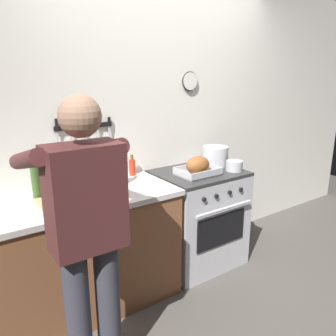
{
  "coord_description": "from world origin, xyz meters",
  "views": [
    {
      "loc": [
        -1.67,
        -1.24,
        1.76
      ],
      "look_at": [
        -0.22,
        0.85,
        1.04
      ],
      "focal_mm": 36.19,
      "sensor_mm": 36.0,
      "label": 1
    }
  ],
  "objects": [
    {
      "name": "ground_plane",
      "position": [
        0.0,
        0.0,
        0.0
      ],
      "size": [
        8.0,
        8.0,
        0.0
      ],
      "primitive_type": "plane",
      "color": "#4C4742"
    },
    {
      "name": "wall_back",
      "position": [
        -0.0,
        1.35,
        1.3
      ],
      "size": [
        6.0,
        0.13,
        2.6
      ],
      "color": "white",
      "rests_on": "ground"
    },
    {
      "name": "counter_block",
      "position": [
        -1.21,
        0.99,
        0.46
      ],
      "size": [
        2.03,
        0.65,
        0.9
      ],
      "color": "brown",
      "rests_on": "ground"
    },
    {
      "name": "stove",
      "position": [
        0.22,
        0.99,
        0.45
      ],
      "size": [
        0.76,
        0.67,
        0.9
      ],
      "color": "#BCBCC1",
      "rests_on": "ground"
    },
    {
      "name": "person_cook",
      "position": [
        -1.09,
        0.35,
        0.95
      ],
      "size": [
        0.51,
        0.63,
        1.66
      ],
      "rotation": [
        0.0,
        0.0,
        1.56
      ],
      "color": "#383842",
      "rests_on": "ground"
    },
    {
      "name": "roasting_pan",
      "position": [
        0.14,
        0.92,
        0.97
      ],
      "size": [
        0.35,
        0.26,
        0.17
      ],
      "color": "#B7B7BC",
      "rests_on": "stove"
    },
    {
      "name": "stock_pot",
      "position": [
        0.48,
        1.06,
        0.99
      ],
      "size": [
        0.24,
        0.24,
        0.18
      ],
      "color": "#B7B7BC",
      "rests_on": "stove"
    },
    {
      "name": "saucepan",
      "position": [
        0.5,
        0.83,
        0.95
      ],
      "size": [
        0.15,
        0.15,
        0.09
      ],
      "color": "#B7B7BC",
      "rests_on": "stove"
    },
    {
      "name": "cutting_board",
      "position": [
        -1.01,
        0.96,
        0.91
      ],
      "size": [
        0.36,
        0.24,
        0.02
      ],
      "primitive_type": "cube",
      "color": "tan",
      "rests_on": "counter_block"
    },
    {
      "name": "bottle_dish_soap",
      "position": [
        -0.99,
        1.18,
        0.99
      ],
      "size": [
        0.07,
        0.07,
        0.21
      ],
      "color": "#338CCC",
      "rests_on": "counter_block"
    },
    {
      "name": "bottle_hot_sauce",
      "position": [
        -0.32,
        1.23,
        0.97
      ],
      "size": [
        0.05,
        0.05,
        0.18
      ],
      "color": "red",
      "rests_on": "counter_block"
    },
    {
      "name": "bottle_olive_oil",
      "position": [
        -1.15,
        1.12,
        1.03
      ],
      "size": [
        0.06,
        0.06,
        0.3
      ],
      "color": "#385623",
      "rests_on": "counter_block"
    },
    {
      "name": "bottle_soy_sauce",
      "position": [
        -0.67,
        1.14,
        0.99
      ],
      "size": [
        0.06,
        0.06,
        0.21
      ],
      "color": "black",
      "rests_on": "counter_block"
    },
    {
      "name": "bottle_wine_red",
      "position": [
        -0.57,
        1.03,
        1.04
      ],
      "size": [
        0.07,
        0.07,
        0.33
      ],
      "color": "#47141E",
      "rests_on": "counter_block"
    }
  ]
}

